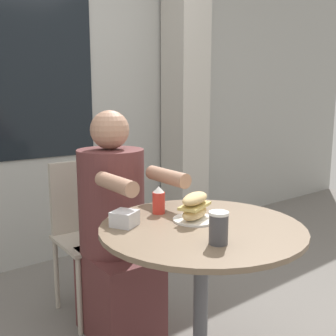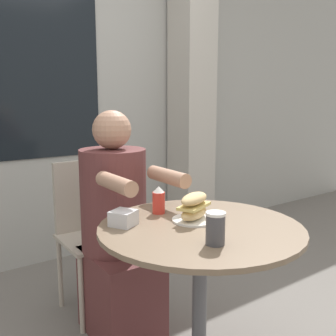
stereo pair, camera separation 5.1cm
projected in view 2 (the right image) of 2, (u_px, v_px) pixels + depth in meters
storefront_wall at (42, 74)px, 2.83m from camera, size 8.00×0.09×2.80m
lattice_pillar at (192, 102)px, 3.41m from camera, size 0.30×0.30×2.40m
cafe_table at (200, 271)px, 1.58m from camera, size 0.81×0.81×0.73m
diner_chair at (89, 221)px, 2.30m from camera, size 0.39×0.39×0.87m
seated_diner at (118, 240)px, 2.02m from camera, size 0.35×0.61×1.17m
sandwich_on_plate at (194, 208)px, 1.60m from camera, size 0.19×0.18×0.12m
drink_cup at (215, 228)px, 1.34m from camera, size 0.07×0.07×0.11m
napkin_box at (123, 218)px, 1.55m from camera, size 0.12×0.12×0.06m
condiment_bottle at (159, 200)px, 1.71m from camera, size 0.05×0.05×0.12m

